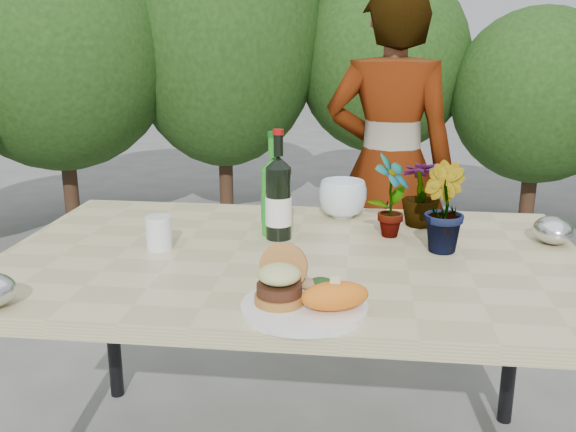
# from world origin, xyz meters

# --- Properties ---
(patio_table) EXTENTS (1.60, 1.00, 0.75)m
(patio_table) POSITION_xyz_m (0.00, 0.00, 0.69)
(patio_table) COLOR #C5B683
(patio_table) RESTS_ON ground
(shrub_hedge) EXTENTS (6.85, 5.08, 2.31)m
(shrub_hedge) POSITION_xyz_m (0.10, 1.71, 1.16)
(shrub_hedge) COLOR #382316
(shrub_hedge) RESTS_ON ground
(dinner_plate) EXTENTS (0.28, 0.28, 0.01)m
(dinner_plate) POSITION_xyz_m (0.07, -0.37, 0.76)
(dinner_plate) COLOR white
(dinner_plate) RESTS_ON patio_table
(burger_stack) EXTENTS (0.11, 0.16, 0.11)m
(burger_stack) POSITION_xyz_m (0.02, -0.35, 0.81)
(burger_stack) COLOR #B7722D
(burger_stack) RESTS_ON dinner_plate
(sweet_potato) EXTENTS (0.17, 0.12, 0.06)m
(sweet_potato) POSITION_xyz_m (0.14, -0.39, 0.80)
(sweet_potato) COLOR orange
(sweet_potato) RESTS_ON dinner_plate
(grilled_veg) EXTENTS (0.08, 0.05, 0.03)m
(grilled_veg) POSITION_xyz_m (0.09, -0.28, 0.78)
(grilled_veg) COLOR olive
(grilled_veg) RESTS_ON dinner_plate
(wine_bottle) EXTENTS (0.08, 0.08, 0.32)m
(wine_bottle) POSITION_xyz_m (-0.05, 0.13, 0.87)
(wine_bottle) COLOR black
(wine_bottle) RESTS_ON patio_table
(sparkling_water) EXTENTS (0.08, 0.08, 0.31)m
(sparkling_water) POSITION_xyz_m (-0.07, 0.17, 0.86)
(sparkling_water) COLOR #21951B
(sparkling_water) RESTS_ON patio_table
(plastic_cup) EXTENTS (0.07, 0.07, 0.09)m
(plastic_cup) POSITION_xyz_m (-0.37, -0.01, 0.80)
(plastic_cup) COLOR white
(plastic_cup) RESTS_ON patio_table
(seedling_left) EXTENTS (0.15, 0.16, 0.25)m
(seedling_left) POSITION_xyz_m (0.27, 0.19, 0.87)
(seedling_left) COLOR #28541D
(seedling_left) RESTS_ON patio_table
(seedling_mid) EXTENTS (0.16, 0.17, 0.25)m
(seedling_mid) POSITION_xyz_m (0.41, 0.08, 0.87)
(seedling_mid) COLOR #2A561D
(seedling_mid) RESTS_ON patio_table
(seedling_right) EXTENTS (0.13, 0.13, 0.21)m
(seedling_right) POSITION_xyz_m (0.37, 0.31, 0.85)
(seedling_right) COLOR #246121
(seedling_right) RESTS_ON patio_table
(blue_bowl) EXTENTS (0.20, 0.20, 0.12)m
(blue_bowl) POSITION_xyz_m (0.13, 0.38, 0.81)
(blue_bowl) COLOR white
(blue_bowl) RESTS_ON patio_table
(foil_packet_right) EXTENTS (0.12, 0.14, 0.08)m
(foil_packet_right) POSITION_xyz_m (0.74, 0.18, 0.79)
(foil_packet_right) COLOR silver
(foil_packet_right) RESTS_ON patio_table
(person) EXTENTS (0.59, 0.41, 1.55)m
(person) POSITION_xyz_m (0.30, 1.13, 0.77)
(person) COLOR #A66753
(person) RESTS_ON ground
(terracotta_pot) EXTENTS (0.17, 0.17, 0.14)m
(terracotta_pot) POSITION_xyz_m (-1.31, 1.93, 0.07)
(terracotta_pot) COLOR #BD5330
(terracotta_pot) RESTS_ON ground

